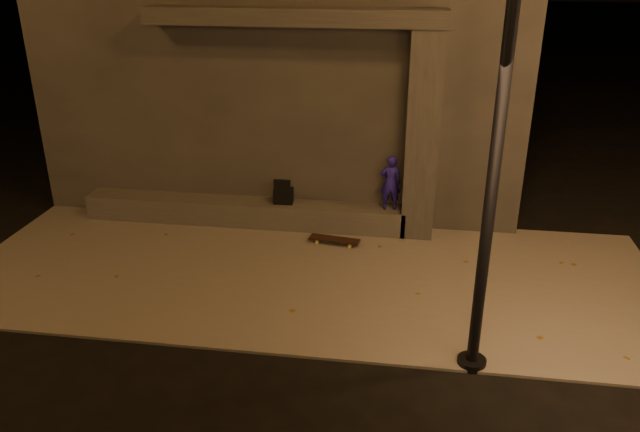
% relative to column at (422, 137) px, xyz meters
% --- Properties ---
extents(ground, '(120.00, 120.00, 0.00)m').
position_rel_column_xyz_m(ground, '(-1.70, -3.75, -1.84)').
color(ground, black).
rests_on(ground, ground).
extents(sidewalk, '(11.00, 4.40, 0.04)m').
position_rel_column_xyz_m(sidewalk, '(-1.70, -1.75, -1.82)').
color(sidewalk, slate).
rests_on(sidewalk, ground).
extents(building, '(9.00, 5.10, 5.22)m').
position_rel_column_xyz_m(building, '(-2.70, 2.74, 0.77)').
color(building, '#373532').
rests_on(building, ground).
extents(ledge, '(6.00, 0.55, 0.45)m').
position_rel_column_xyz_m(ledge, '(-3.20, 0.00, -1.58)').
color(ledge, '#4A4843').
rests_on(ledge, sidewalk).
extents(column, '(0.55, 0.55, 3.60)m').
position_rel_column_xyz_m(column, '(0.00, 0.00, 0.00)').
color(column, '#373532').
rests_on(column, sidewalk).
extents(canopy, '(5.00, 0.70, 0.28)m').
position_rel_column_xyz_m(canopy, '(-2.20, 0.05, 1.94)').
color(canopy, '#373532').
rests_on(canopy, column).
extents(skateboarder, '(0.39, 0.28, 1.00)m').
position_rel_column_xyz_m(skateboarder, '(-0.50, 0.00, -0.85)').
color(skateboarder, '#221798').
rests_on(skateboarder, ledge).
extents(backpack, '(0.35, 0.23, 0.49)m').
position_rel_column_xyz_m(backpack, '(-2.44, 0.00, -1.18)').
color(backpack, black).
rests_on(backpack, ledge).
extents(skateboard, '(0.91, 0.36, 0.10)m').
position_rel_column_xyz_m(skateboard, '(-1.41, -0.65, -1.72)').
color(skateboard, black).
rests_on(skateboard, sidewalk).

